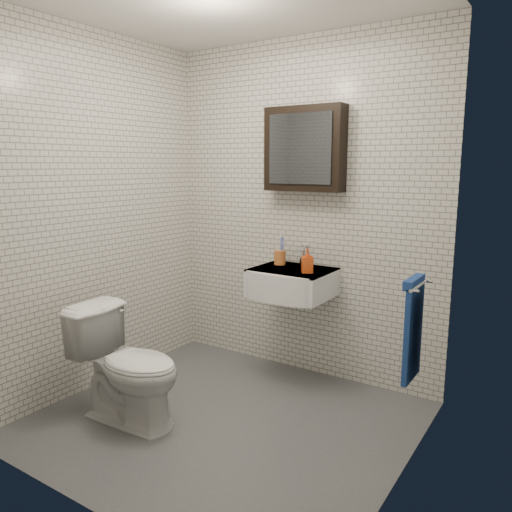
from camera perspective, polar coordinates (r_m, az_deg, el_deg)
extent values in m
cube|color=#4E5055|center=(3.31, -3.68, -18.24)|extent=(2.20, 2.00, 0.01)
cube|color=silver|center=(3.77, 5.28, 5.18)|extent=(2.20, 0.02, 2.50)
cube|color=silver|center=(2.22, -19.72, 0.96)|extent=(2.20, 0.02, 2.50)
cube|color=silver|center=(3.69, -17.76, 4.62)|extent=(0.02, 2.00, 2.50)
cube|color=silver|center=(2.43, 17.22, 1.88)|extent=(0.02, 2.00, 2.50)
cube|color=white|center=(3.63, 4.18, -3.02)|extent=(0.55, 0.45, 0.20)
cylinder|color=silver|center=(3.63, 4.35, -1.60)|extent=(0.31, 0.31, 0.02)
cylinder|color=silver|center=(3.62, 4.35, -1.48)|extent=(0.04, 0.04, 0.01)
cube|color=white|center=(3.61, 4.20, -1.55)|extent=(0.55, 0.45, 0.01)
cylinder|color=silver|center=(3.74, 5.43, -0.58)|extent=(0.06, 0.06, 0.06)
cylinder|color=silver|center=(3.73, 5.45, 0.32)|extent=(0.03, 0.03, 0.08)
cylinder|color=silver|center=(3.67, 5.02, 0.64)|extent=(0.02, 0.12, 0.02)
cube|color=silver|center=(3.75, 5.68, 1.22)|extent=(0.02, 0.09, 0.01)
cube|color=black|center=(3.67, 5.58, 12.07)|extent=(0.60, 0.14, 0.60)
cube|color=#3F444C|center=(3.60, 5.01, 12.11)|extent=(0.49, 0.01, 0.49)
cylinder|color=silver|center=(2.83, 18.10, -3.21)|extent=(0.02, 0.30, 0.02)
cylinder|color=silver|center=(2.95, 19.13, -2.74)|extent=(0.04, 0.02, 0.02)
cylinder|color=silver|center=(2.70, 17.78, -3.82)|extent=(0.04, 0.02, 0.02)
cube|color=#214F9A|center=(2.91, 17.51, -8.36)|extent=(0.03, 0.26, 0.54)
cube|color=#214F9A|center=(2.83, 17.62, -2.86)|extent=(0.05, 0.26, 0.05)
cylinder|color=#C56C31|center=(3.75, 2.75, -0.16)|extent=(0.10, 0.10, 0.11)
cylinder|color=white|center=(3.74, 2.46, 0.89)|extent=(0.02, 0.03, 0.20)
cylinder|color=#3C56C3|center=(3.73, 2.86, 0.69)|extent=(0.02, 0.02, 0.18)
cylinder|color=white|center=(3.75, 2.80, 1.01)|extent=(0.02, 0.04, 0.21)
cylinder|color=#3C56C3|center=(3.74, 3.09, 0.80)|extent=(0.03, 0.04, 0.19)
imported|color=#FF591A|center=(3.47, 5.88, -0.55)|extent=(0.11, 0.11, 0.17)
imported|color=white|center=(3.26, -14.39, -12.05)|extent=(0.73, 0.44, 0.73)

